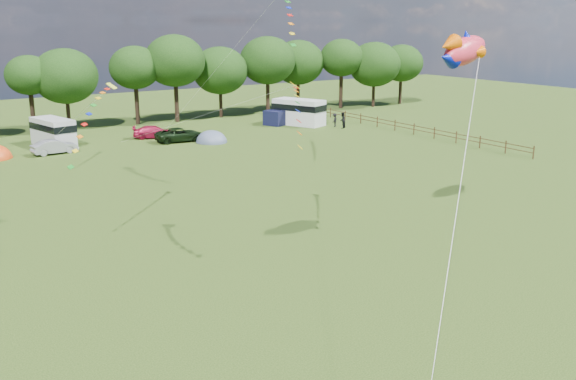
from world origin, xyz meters
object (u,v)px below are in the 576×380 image
car_b (54,147)px  fish_kite (462,51)px  car_c (154,132)px  campervan_d (299,111)px  tent_greyblue (212,142)px  walker_a (342,120)px  campervan_c (53,131)px  walker_b (335,120)px  car_d (180,135)px

car_b → fish_kite: bearing=-164.2°
car_c → campervan_d: campervan_d is taller
tent_greyblue → walker_a: 16.28m
campervan_c → walker_a: bearing=-115.3°
campervan_c → campervan_d: (27.21, -2.15, 0.17)m
car_c → fish_kite: 39.23m
car_c → walker_b: size_ratio=2.72×
tent_greyblue → fish_kite: fish_kite is taller
car_c → campervan_c: 9.89m
car_c → fish_kite: fish_kite is taller
car_d → tent_greyblue: car_d is taller
campervan_d → walker_a: campervan_d is taller
car_b → walker_b: 30.83m
walker_a → fish_kite: bearing=31.4°
walker_a → campervan_d: bearing=-90.9°
campervan_c → tent_greyblue: campervan_c is taller
car_b → walker_b: walker_b is taller
campervan_c → campervan_d: size_ratio=0.88×
campervan_c → campervan_d: bearing=-106.8°
campervan_c → fish_kite: 42.33m
fish_kite → car_d: bearing=82.0°
tent_greyblue → campervan_d: bearing=18.6°
campervan_c → tent_greyblue: size_ratio=1.67×
campervan_c → fish_kite: bearing=-173.8°
car_d → walker_b: bearing=-88.4°
walker_a → walker_b: bearing=-116.7°
car_c → car_d: (1.48, -3.26, 0.06)m
car_b → fish_kite: size_ratio=0.86×
walker_b → tent_greyblue: bearing=-30.5°
campervan_c → walker_b: bearing=-112.9°
campervan_c → walker_b: (29.87, -5.56, -0.65)m
campervan_d → tent_greyblue: campervan_d is taller
car_b → campervan_d: 28.23m
car_b → car_c: 11.07m
car_b → campervan_c: bearing=-18.4°
car_b → car_c: (10.69, 2.86, -0.03)m
car_c → tent_greyblue: (3.95, -5.31, -0.61)m
campervan_c → car_d: bearing=-124.7°
car_b → campervan_d: campervan_d is taller
campervan_c → tent_greyblue: (13.71, -6.68, -1.40)m
car_d → campervan_d: size_ratio=0.77×
tent_greyblue → walker_a: (16.26, -0.22, 0.88)m
walker_a → walker_b: size_ratio=1.16×
tent_greyblue → car_b: bearing=170.5°
car_b → walker_a: walker_a is taller
car_d → walker_b: 18.66m
campervan_c → car_b: bearing=155.3°
car_c → walker_b: walker_b is taller
car_b → car_d: car_d is taller
car_b → car_d: (12.17, -0.39, 0.03)m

